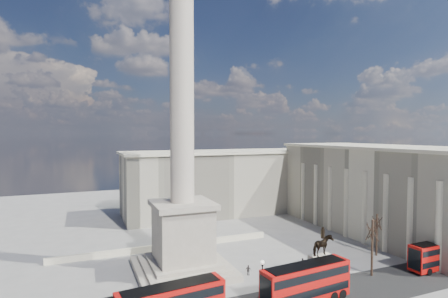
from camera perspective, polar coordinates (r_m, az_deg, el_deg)
name	(u,v)px	position (r m, az deg, el deg)	size (l,w,h in m)	color
ground	(193,285)	(52.63, -5.16, -21.19)	(180.00, 180.00, 0.00)	gray
nelsons_column	(182,188)	(53.63, -6.81, -6.34)	(14.00, 14.00, 49.85)	#AEA491
balustrade_wall	(166,247)	(66.91, -9.39, -15.45)	(40.00, 0.60, 1.10)	beige
building_east	(379,189)	(82.39, 24.03, -5.96)	(19.00, 46.00, 18.60)	beige
building_northeast	(220,182)	(93.49, -0.73, -5.37)	(51.00, 17.00, 16.60)	beige
red_bus_c	(307,283)	(47.69, 13.32, -20.46)	(12.39, 3.87, 4.94)	red
red_bus_d	(438,255)	(66.01, 31.55, -14.49)	(10.69, 2.81, 4.30)	red
victorian_lamp	(262,280)	(45.03, 6.27, -20.55)	(0.51, 0.51, 5.99)	black
equestrian_statue	(322,267)	(52.03, 15.76, -18.04)	(4.09, 3.07, 8.49)	beige
bare_tree_near	(373,229)	(57.39, 23.08, -11.98)	(2.03, 2.03, 8.87)	#332319
bare_tree_mid	(377,221)	(67.07, 23.70, -10.72)	(2.02, 2.02, 7.66)	#332319
bare_tree_far	(347,201)	(81.48, 19.50, -7.98)	(2.02, 2.02, 8.26)	#332319
pedestrian_walking	(303,264)	(58.54, 12.75, -17.80)	(0.65, 0.42, 1.77)	black
pedestrian_standing	(326,270)	(56.91, 16.29, -18.50)	(0.81, 0.63, 1.68)	black
pedestrian_crossing	(248,270)	(55.26, 4.00, -19.13)	(0.91, 0.38, 1.55)	black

